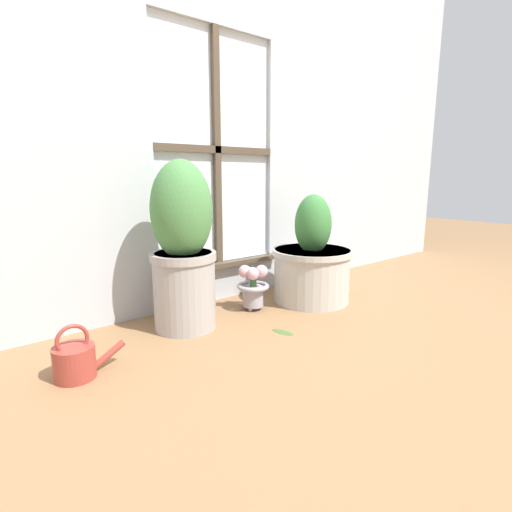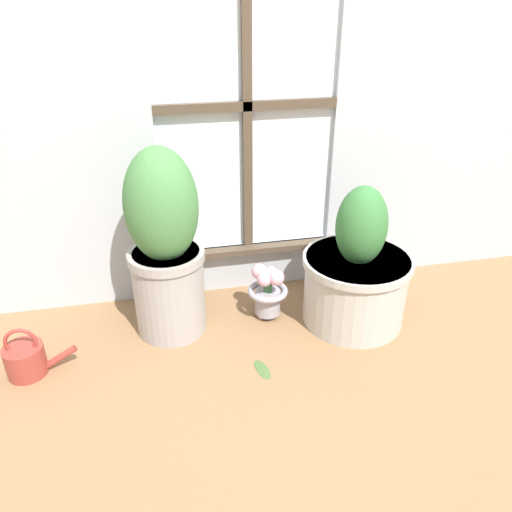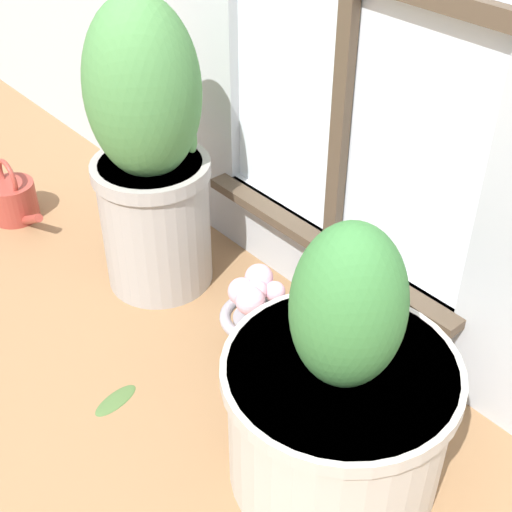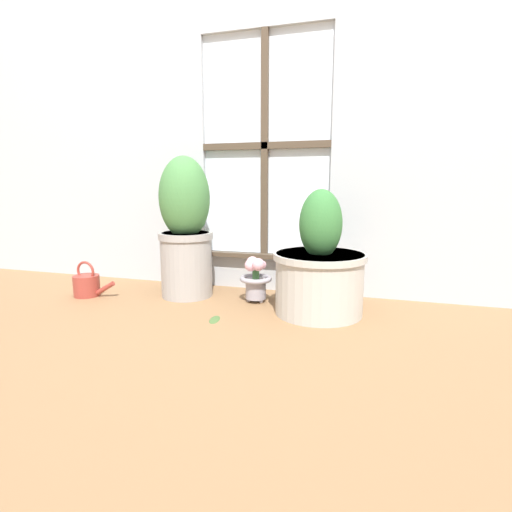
{
  "view_description": "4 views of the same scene",
  "coord_description": "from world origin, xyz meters",
  "px_view_note": "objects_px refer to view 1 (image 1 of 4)",
  "views": [
    {
      "loc": [
        -1.19,
        -1.1,
        0.67
      ],
      "look_at": [
        -0.01,
        0.33,
        0.29
      ],
      "focal_mm": 28.0,
      "sensor_mm": 36.0,
      "label": 1
    },
    {
      "loc": [
        -0.38,
        -1.24,
        1.19
      ],
      "look_at": [
        -0.03,
        0.37,
        0.3
      ],
      "focal_mm": 35.0,
      "sensor_mm": 36.0,
      "label": 2
    },
    {
      "loc": [
        0.92,
        -0.37,
        1.16
      ],
      "look_at": [
        0.05,
        0.38,
        0.31
      ],
      "focal_mm": 50.0,
      "sensor_mm": 36.0,
      "label": 3
    },
    {
      "loc": [
        0.6,
        -1.48,
        0.59
      ],
      "look_at": [
        0.03,
        0.4,
        0.24
      ],
      "focal_mm": 28.0,
      "sensor_mm": 36.0,
      "label": 4
    }
  ],
  "objects_px": {
    "flower_vase": "(253,285)",
    "watering_can": "(76,360)",
    "potted_plant_right": "(312,264)",
    "potted_plant_left": "(183,248)"
  },
  "relations": [
    {
      "from": "potted_plant_left",
      "to": "watering_can",
      "type": "xyz_separation_m",
      "value": [
        -0.51,
        -0.16,
        -0.3
      ]
    },
    {
      "from": "potted_plant_right",
      "to": "watering_can",
      "type": "xyz_separation_m",
      "value": [
        -1.23,
        -0.07,
        -0.14
      ]
    },
    {
      "from": "potted_plant_left",
      "to": "potted_plant_right",
      "type": "distance_m",
      "value": 0.74
    },
    {
      "from": "potted_plant_left",
      "to": "potted_plant_right",
      "type": "relative_size",
      "value": 1.29
    },
    {
      "from": "potted_plant_left",
      "to": "flower_vase",
      "type": "distance_m",
      "value": 0.45
    },
    {
      "from": "potted_plant_right",
      "to": "flower_vase",
      "type": "relative_size",
      "value": 2.45
    },
    {
      "from": "flower_vase",
      "to": "potted_plant_right",
      "type": "bearing_deg",
      "value": -15.0
    },
    {
      "from": "potted_plant_right",
      "to": "watering_can",
      "type": "relative_size",
      "value": 2.35
    },
    {
      "from": "flower_vase",
      "to": "watering_can",
      "type": "relative_size",
      "value": 0.96
    },
    {
      "from": "watering_can",
      "to": "potted_plant_left",
      "type": "bearing_deg",
      "value": 17.59
    }
  ]
}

